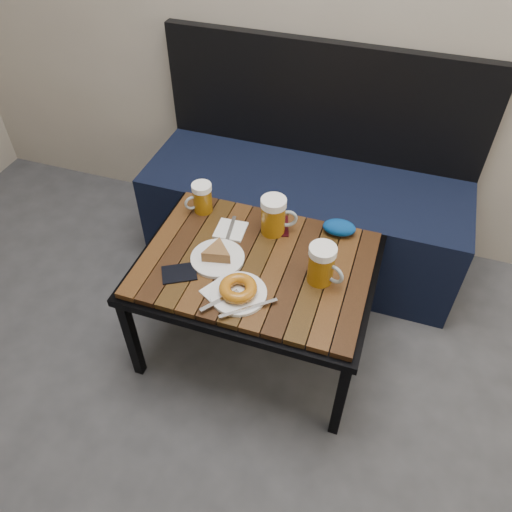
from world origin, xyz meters
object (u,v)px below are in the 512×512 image
(passport_navy, at_px, (179,273))
(passport_burgundy, at_px, (277,226))
(knit_pouch, at_px, (339,228))
(plate_pie, at_px, (217,255))
(beer_mug_left, at_px, (202,198))
(beer_mug_centre, at_px, (274,216))
(cafe_table, at_px, (256,270))
(bench, at_px, (304,208))
(beer_mug_right, at_px, (322,264))
(plate_bagel, at_px, (238,291))

(passport_navy, xyz_separation_m, passport_burgundy, (0.25, 0.34, -0.00))
(knit_pouch, bearing_deg, plate_pie, -143.98)
(beer_mug_left, relative_size, passport_navy, 1.04)
(beer_mug_centre, bearing_deg, cafe_table, -113.05)
(cafe_table, height_order, knit_pouch, knit_pouch)
(bench, relative_size, beer_mug_centre, 9.31)
(beer_mug_right, relative_size, passport_navy, 1.25)
(beer_mug_right, distance_m, passport_navy, 0.49)
(bench, xyz_separation_m, beer_mug_left, (-0.32, -0.38, 0.26))
(beer_mug_right, xyz_separation_m, plate_bagel, (-0.24, -0.15, -0.05))
(beer_mug_left, bearing_deg, bench, -172.70)
(plate_pie, bearing_deg, passport_navy, -133.10)
(beer_mug_right, height_order, plate_pie, beer_mug_right)
(passport_navy, distance_m, passport_burgundy, 0.42)
(passport_navy, xyz_separation_m, knit_pouch, (0.48, 0.38, 0.02))
(plate_bagel, distance_m, knit_pouch, 0.48)
(passport_navy, bearing_deg, beer_mug_left, 159.65)
(beer_mug_left, height_order, knit_pouch, beer_mug_left)
(passport_navy, distance_m, knit_pouch, 0.61)
(plate_bagel, relative_size, passport_navy, 1.95)
(passport_navy, height_order, knit_pouch, knit_pouch)
(cafe_table, xyz_separation_m, beer_mug_left, (-0.29, 0.20, 0.11))
(plate_bagel, xyz_separation_m, knit_pouch, (0.25, 0.41, 0.01))
(beer_mug_left, bearing_deg, knit_pouch, 141.87)
(beer_mug_right, bearing_deg, beer_mug_centre, 161.67)
(plate_pie, distance_m, knit_pouch, 0.47)
(knit_pouch, bearing_deg, beer_mug_centre, -163.67)
(beer_mug_centre, bearing_deg, plate_pie, -144.17)
(knit_pouch, bearing_deg, beer_mug_right, -92.40)
(passport_burgundy, xyz_separation_m, knit_pouch, (0.23, 0.04, 0.02))
(beer_mug_right, height_order, knit_pouch, beer_mug_right)
(bench, relative_size, passport_burgundy, 11.90)
(bench, bearing_deg, plate_bagel, -93.34)
(bench, relative_size, beer_mug_left, 11.40)
(beer_mug_centre, height_order, knit_pouch, beer_mug_centre)
(plate_bagel, bearing_deg, beer_mug_centre, 86.95)
(beer_mug_left, height_order, passport_navy, beer_mug_left)
(cafe_table, xyz_separation_m, plate_bagel, (-0.01, -0.17, 0.07))
(cafe_table, relative_size, passport_burgundy, 7.14)
(plate_pie, height_order, knit_pouch, same)
(plate_bagel, bearing_deg, beer_mug_right, 32.53)
(bench, distance_m, plate_pie, 0.68)
(beer_mug_right, bearing_deg, passport_burgundy, 156.83)
(beer_mug_left, bearing_deg, plate_bagel, 85.10)
(passport_burgundy, distance_m, knit_pouch, 0.23)
(beer_mug_left, distance_m, plate_bagel, 0.46)
(passport_burgundy, bearing_deg, knit_pouch, -7.99)
(cafe_table, distance_m, beer_mug_centre, 0.21)
(beer_mug_left, bearing_deg, beer_mug_centre, 132.06)
(plate_pie, bearing_deg, plate_bagel, -46.54)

